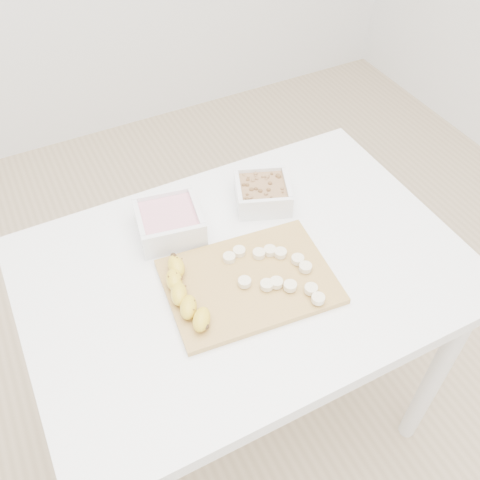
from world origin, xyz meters
name	(u,v)px	position (x,y,z in m)	size (l,w,h in m)	color
ground	(244,413)	(0.00, 0.00, 0.00)	(3.50, 3.50, 0.00)	#C6AD89
table	(246,292)	(0.00, 0.00, 0.65)	(1.00, 0.70, 0.75)	white
bowl_yogurt	(169,221)	(-0.11, 0.18, 0.79)	(0.17, 0.17, 0.07)	white
bowl_granola	(263,192)	(0.14, 0.17, 0.78)	(0.17, 0.17, 0.06)	white
cutting_board	(249,281)	(-0.02, -0.05, 0.76)	(0.36, 0.26, 0.01)	tan
banana	(186,294)	(-0.16, -0.04, 0.78)	(0.05, 0.20, 0.03)	gold
banana_slices	(276,270)	(0.04, -0.06, 0.77)	(0.17, 0.23, 0.02)	beige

